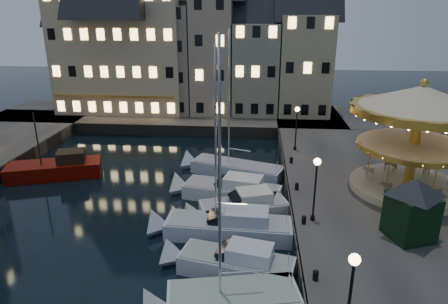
# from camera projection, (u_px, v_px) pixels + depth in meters

# --- Properties ---
(ground) EXTENTS (160.00, 160.00, 0.00)m
(ground) POSITION_uv_depth(u_px,v_px,m) (198.00, 241.00, 25.22)
(ground) COLOR black
(ground) RESTS_ON ground
(quay_east) EXTENTS (16.00, 56.00, 1.30)m
(quay_east) POSITION_uv_depth(u_px,v_px,m) (396.00, 198.00, 29.52)
(quay_east) COLOR #474442
(quay_east) RESTS_ON ground
(quay_north) EXTENTS (44.00, 12.00, 1.30)m
(quay_north) POSITION_uv_depth(u_px,v_px,m) (168.00, 117.00, 51.94)
(quay_north) COLOR #474442
(quay_north) RESTS_ON ground
(quaywall_e) EXTENTS (0.15, 44.00, 1.30)m
(quaywall_e) POSITION_uv_depth(u_px,v_px,m) (288.00, 194.00, 30.16)
(quaywall_e) COLOR #47423A
(quaywall_e) RESTS_ON ground
(quaywall_n) EXTENTS (48.00, 0.15, 1.30)m
(quaywall_n) POSITION_uv_depth(u_px,v_px,m) (174.00, 131.00, 46.15)
(quaywall_n) COLOR #47423A
(quaywall_n) RESTS_ON ground
(streetlamp_a) EXTENTS (0.44, 0.44, 4.17)m
(streetlamp_a) POSITION_uv_depth(u_px,v_px,m) (351.00, 288.00, 14.85)
(streetlamp_a) COLOR black
(streetlamp_a) RESTS_ON quay_east
(streetlamp_b) EXTENTS (0.44, 0.44, 4.17)m
(streetlamp_b) POSITION_uv_depth(u_px,v_px,m) (316.00, 180.00, 24.25)
(streetlamp_b) COLOR black
(streetlamp_b) RESTS_ON quay_east
(streetlamp_c) EXTENTS (0.44, 0.44, 4.17)m
(streetlamp_c) POSITION_uv_depth(u_px,v_px,m) (297.00, 122.00, 36.92)
(streetlamp_c) COLOR black
(streetlamp_c) RESTS_ON quay_east
(bollard_a) EXTENTS (0.30, 0.30, 0.57)m
(bollard_a) POSITION_uv_depth(u_px,v_px,m) (316.00, 275.00, 19.46)
(bollard_a) COLOR black
(bollard_a) RESTS_ON quay_east
(bollard_b) EXTENTS (0.30, 0.30, 0.57)m
(bollard_b) POSITION_uv_depth(u_px,v_px,m) (304.00, 219.00, 24.63)
(bollard_b) COLOR black
(bollard_b) RESTS_ON quay_east
(bollard_c) EXTENTS (0.30, 0.30, 0.57)m
(bollard_c) POSITION_uv_depth(u_px,v_px,m) (297.00, 186.00, 29.33)
(bollard_c) COLOR black
(bollard_c) RESTS_ON quay_east
(bollard_d) EXTENTS (0.30, 0.30, 0.57)m
(bollard_d) POSITION_uv_depth(u_px,v_px,m) (291.00, 160.00, 34.49)
(bollard_d) COLOR black
(bollard_d) RESTS_ON quay_east
(townhouse_na) EXTENTS (5.50, 8.00, 12.80)m
(townhouse_na) POSITION_uv_depth(u_px,v_px,m) (83.00, 59.00, 52.36)
(townhouse_na) COLOR tan
(townhouse_na) RESTS_ON quay_north
(townhouse_nb) EXTENTS (6.16, 8.00, 13.80)m
(townhouse_nb) POSITION_uv_depth(u_px,v_px,m) (123.00, 56.00, 51.75)
(townhouse_nb) COLOR slate
(townhouse_nb) RESTS_ON quay_north
(townhouse_nc) EXTENTS (6.82, 8.00, 14.80)m
(townhouse_nc) POSITION_uv_depth(u_px,v_px,m) (169.00, 52.00, 51.11)
(townhouse_nc) COLOR gray
(townhouse_nc) RESTS_ON quay_north
(townhouse_nd) EXTENTS (5.50, 8.00, 15.80)m
(townhouse_nd) POSITION_uv_depth(u_px,v_px,m) (213.00, 48.00, 50.48)
(townhouse_nd) COLOR tan
(townhouse_nd) RESTS_ON quay_north
(townhouse_ne) EXTENTS (6.16, 8.00, 12.80)m
(townhouse_ne) POSITION_uv_depth(u_px,v_px,m) (256.00, 61.00, 50.55)
(townhouse_ne) COLOR gray
(townhouse_ne) RESTS_ON quay_north
(townhouse_nf) EXTENTS (6.82, 8.00, 13.80)m
(townhouse_nf) POSITION_uv_depth(u_px,v_px,m) (304.00, 57.00, 49.90)
(townhouse_nf) COLOR tan
(townhouse_nf) RESTS_ON quay_north
(hotel_corner) EXTENTS (17.60, 9.00, 16.80)m
(hotel_corner) POSITION_uv_depth(u_px,v_px,m) (122.00, 44.00, 51.25)
(hotel_corner) COLOR beige
(hotel_corner) RESTS_ON quay_north
(motorboat_a) EXTENTS (7.47, 3.67, 12.35)m
(motorboat_a) POSITION_uv_depth(u_px,v_px,m) (221.00, 302.00, 19.17)
(motorboat_a) COLOR silver
(motorboat_a) RESTS_ON ground
(motorboat_b) EXTENTS (7.38, 3.54, 2.15)m
(motorboat_b) POSITION_uv_depth(u_px,v_px,m) (229.00, 263.00, 21.96)
(motorboat_b) COLOR silver
(motorboat_b) RESTS_ON ground
(motorboat_c) EXTENTS (9.15, 2.71, 12.15)m
(motorboat_c) POSITION_uv_depth(u_px,v_px,m) (222.00, 226.00, 25.62)
(motorboat_c) COLOR silver
(motorboat_c) RESTS_ON ground
(motorboat_d) EXTENTS (7.16, 4.32, 2.15)m
(motorboat_d) POSITION_uv_depth(u_px,v_px,m) (238.00, 209.00, 27.97)
(motorboat_d) COLOR silver
(motorboat_d) RESTS_ON ground
(motorboat_e) EXTENTS (8.50, 4.09, 2.15)m
(motorboat_e) POSITION_uv_depth(u_px,v_px,m) (227.00, 191.00, 30.83)
(motorboat_e) COLOR silver
(motorboat_e) RESTS_ON ground
(motorboat_f) EXTENTS (9.02, 5.17, 12.16)m
(motorboat_f) POSITION_uv_depth(u_px,v_px,m) (231.00, 169.00, 35.41)
(motorboat_f) COLOR silver
(motorboat_f) RESTS_ON ground
(red_fishing_boat) EXTENTS (8.23, 4.98, 6.03)m
(red_fishing_boat) POSITION_uv_depth(u_px,v_px,m) (57.00, 169.00, 34.87)
(red_fishing_boat) COLOR #580700
(red_fishing_boat) RESTS_ON ground
(carousel) EXTENTS (9.33, 9.33, 8.17)m
(carousel) POSITION_uv_depth(u_px,v_px,m) (419.00, 119.00, 27.62)
(carousel) COLOR beige
(carousel) RESTS_ON quay_east
(ticket_kiosk) EXTENTS (3.58, 3.58, 4.20)m
(ticket_kiosk) POSITION_uv_depth(u_px,v_px,m) (414.00, 198.00, 22.42)
(ticket_kiosk) COLOR black
(ticket_kiosk) RESTS_ON quay_east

